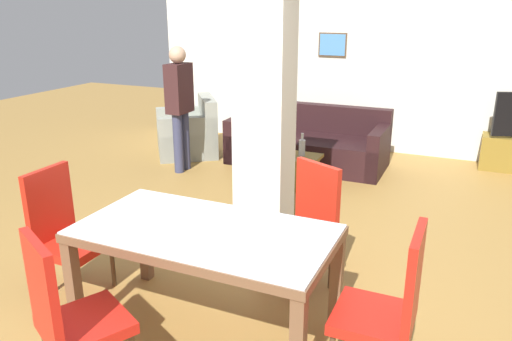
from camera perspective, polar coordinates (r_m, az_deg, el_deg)
ground_plane at (r=3.72m, az=-5.49°, el=-17.52°), size 18.00×18.00×0.00m
back_wall at (r=7.93m, az=13.00°, el=11.92°), size 7.20×0.09×2.70m
divider_pillar at (r=4.56m, az=0.98°, el=7.89°), size 0.48×0.39×2.70m
dining_table at (r=3.40m, az=-5.81°, el=-9.02°), size 1.71×0.90×0.78m
dining_chair_head_right at (r=3.10m, az=15.02°, el=-14.51°), size 0.46×0.46×1.01m
dining_chair_near_left at (r=3.12m, az=-20.66°, el=-14.91°), size 0.62×0.62×1.01m
dining_chair_head_left at (r=4.16m, az=-21.10°, el=-6.33°), size 0.46×0.46×1.01m
dining_chair_far_right at (r=4.00m, az=5.76°, el=-6.09°), size 0.62×0.62×1.01m
sofa at (r=7.18m, az=5.93°, el=2.93°), size 2.19×0.94×0.81m
armchair at (r=7.70m, az=-7.62°, el=4.07°), size 1.23×1.24×0.86m
coffee_table at (r=6.25m, az=4.12°, el=-0.01°), size 0.68×0.46×0.41m
bottle at (r=6.15m, az=5.28°, el=2.69°), size 0.08×0.08×0.28m
floor_lamp at (r=7.97m, az=-1.16°, el=13.97°), size 0.35×0.35×1.85m
standing_person at (r=6.76m, az=-8.72°, el=7.86°), size 0.22×0.38×1.68m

